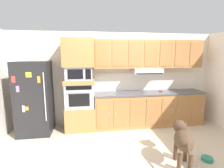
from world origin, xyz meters
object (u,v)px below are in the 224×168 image
Objects in this scene: built_in_oven at (80,95)px; dog_food_bowl at (207,159)px; screwdriver at (161,91)px; refrigerator at (35,98)px; dog at (183,138)px; microwave at (79,73)px.

dog_food_bowl is at bearing -36.56° from built_in_oven.
screwdriver is (2.18, 0.01, 0.03)m from built_in_oven.
dog is (2.88, -1.67, -0.40)m from refrigerator.
built_in_oven reaches higher than dog_food_bowl.
built_in_oven reaches higher than screwdriver.
dog_food_bowl is (0.52, 0.01, -0.45)m from dog.
built_in_oven is 2.18m from screwdriver.
dog_food_bowl is at bearing -68.94° from dog.
refrigerator is at bearing -176.39° from built_in_oven.
microwave reaches higher than dog.
screwdriver is at bearing 0.19° from microwave.
dog is at bearing -43.83° from microwave.
microwave is at bearing -0.77° from built_in_oven.
dog is at bearing -179.04° from dog_food_bowl.
refrigerator is 3.25m from screwdriver.
built_in_oven is at bearing 66.28° from dog.
dog_food_bowl is (3.40, -1.66, -0.85)m from refrigerator.
dog_food_bowl is (2.33, -1.73, -1.43)m from microwave.
built_in_oven is 1.09× the size of microwave.
microwave is (1.07, 0.07, 0.58)m from refrigerator.
built_in_oven is (1.07, 0.07, 0.02)m from refrigerator.
dog is at bearing -30.08° from refrigerator.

